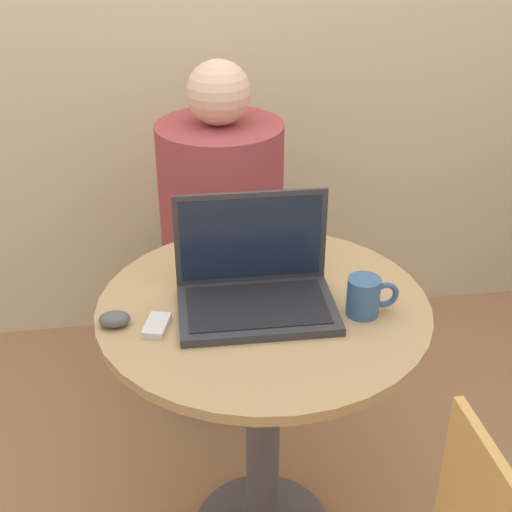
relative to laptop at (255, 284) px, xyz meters
name	(u,v)px	position (x,y,z in m)	size (l,w,h in m)	color
round_table	(263,370)	(0.02, 0.00, -0.25)	(0.78, 0.78, 0.77)	#4C4C51
laptop	(255,284)	(0.00, 0.00, 0.00)	(0.36, 0.24, 0.25)	#2D2D33
cell_phone	(157,325)	(-0.23, -0.07, -0.05)	(0.07, 0.10, 0.02)	silver
computer_mouse	(115,319)	(-0.32, -0.04, -0.04)	(0.07, 0.05, 0.03)	#4C4C51
coffee_cup	(365,296)	(0.24, -0.08, -0.01)	(0.12, 0.08, 0.09)	#335684
person_seated	(224,260)	(0.00, 0.73, -0.34)	(0.44, 0.63, 1.18)	brown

